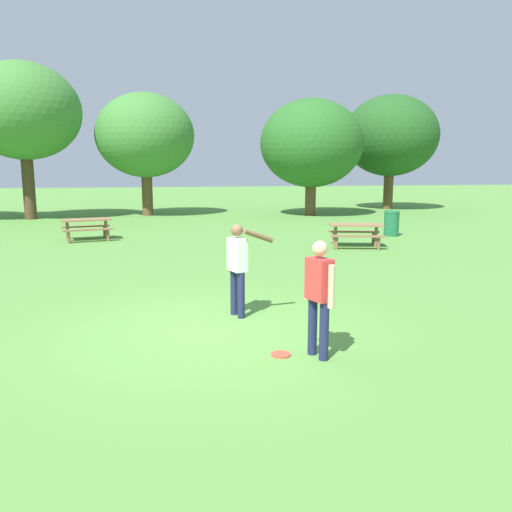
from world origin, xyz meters
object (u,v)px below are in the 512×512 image
object	(u,v)px
person_catcher	(238,263)
frisbee	(281,354)
person_thrower	(319,291)
tree_far_right	(23,112)
trash_can_further_along	(392,223)
picnic_table_far	(87,225)
tree_back_left	(311,144)
picnic_table_near	(356,230)
tree_back_right	(391,136)
tree_slender_mid	(145,136)

from	to	relation	value
person_catcher	frisbee	size ratio (longest dim) A/B	5.87
person_thrower	tree_far_right	size ratio (longest dim) A/B	0.22
person_thrower	trash_can_further_along	size ratio (longest dim) A/B	1.71
picnic_table_far	tree_back_left	world-z (taller)	tree_back_left
picnic_table_near	tree_back_right	xyz separation A→B (m)	(7.67, 14.39, 3.90)
picnic_table_far	person_catcher	bearing A→B (deg)	-69.12
person_thrower	picnic_table_near	bearing A→B (deg)	66.02
frisbee	tree_back_left	xyz separation A→B (m)	(6.34, 20.33, 3.81)
person_catcher	picnic_table_far	size ratio (longest dim) A/B	0.83
tree_slender_mid	picnic_table_near	bearing A→B (deg)	-60.89
picnic_table_near	tree_back_left	bearing A→B (deg)	81.36
frisbee	person_thrower	bearing A→B (deg)	-16.70
tree_back_left	picnic_table_far	bearing A→B (deg)	-143.45
trash_can_further_along	picnic_table_far	bearing A→B (deg)	175.45
tree_slender_mid	tree_back_right	world-z (taller)	tree_back_right
frisbee	tree_slender_mid	size ratio (longest dim) A/B	0.04
picnic_table_far	tree_slender_mid	world-z (taller)	tree_slender_mid
person_thrower	trash_can_further_along	bearing A→B (deg)	60.94
person_catcher	person_thrower	bearing A→B (deg)	-69.76
tree_back_right	picnic_table_near	bearing A→B (deg)	-118.05
person_catcher	tree_back_left	size ratio (longest dim) A/B	0.27
tree_slender_mid	frisbee	bearing A→B (deg)	-83.77
picnic_table_near	tree_far_right	size ratio (longest dim) A/B	0.26
picnic_table_far	trash_can_further_along	xyz separation A→B (m)	(11.28, -0.90, -0.08)
picnic_table_near	person_thrower	bearing A→B (deg)	-113.98
frisbee	tree_slender_mid	xyz separation A→B (m)	(-2.38, 21.78, 4.22)
person_thrower	tree_slender_mid	distance (m)	22.36
person_catcher	frisbee	distance (m)	2.26
picnic_table_far	trash_can_further_along	bearing A→B (deg)	-4.55
person_thrower	person_catcher	xyz separation A→B (m)	(-0.80, 2.17, 0.02)
frisbee	tree_back_left	bearing A→B (deg)	72.69
tree_far_right	frisbee	bearing A→B (deg)	-68.60
trash_can_further_along	tree_far_right	bearing A→B (deg)	148.68
person_thrower	tree_back_left	size ratio (longest dim) A/B	0.27
person_thrower	picnic_table_far	bearing A→B (deg)	110.77
trash_can_further_along	person_catcher	bearing A→B (deg)	-127.47
person_catcher	tree_back_right	bearing A→B (deg)	59.64
person_thrower	frisbee	distance (m)	1.06
person_thrower	picnic_table_far	size ratio (longest dim) A/B	0.83
picnic_table_near	frisbee	bearing A→B (deg)	-116.83
tree_far_right	tree_slender_mid	bearing A→B (deg)	10.03
person_catcher	tree_slender_mid	world-z (taller)	tree_slender_mid
tree_far_right	tree_slender_mid	world-z (taller)	tree_far_right
frisbee	tree_back_left	distance (m)	21.63
picnic_table_near	tree_back_right	size ratio (longest dim) A/B	0.29
tree_far_right	tree_back_right	size ratio (longest dim) A/B	1.10
picnic_table_near	picnic_table_far	distance (m)	9.51
picnic_table_near	picnic_table_far	xyz separation A→B (m)	(-8.93, 3.28, 0.00)
picnic_table_far	tree_back_left	bearing A→B (deg)	36.55
person_catcher	tree_far_right	distance (m)	20.75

